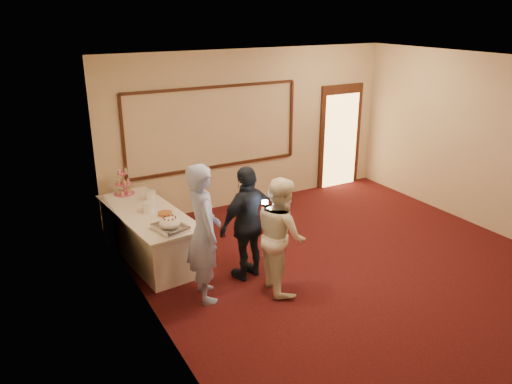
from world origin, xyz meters
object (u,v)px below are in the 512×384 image
at_px(buffet_table, 149,234).
at_px(man, 204,233).
at_px(plate_stack_a, 149,207).
at_px(guest, 248,223).
at_px(cupcake_stand, 124,184).
at_px(tart, 165,214).
at_px(plate_stack_b, 150,195).
at_px(pavlova_tray, 170,225).
at_px(woman, 281,235).

height_order(buffet_table, man, man).
bearing_deg(plate_stack_a, guest, -49.86).
distance_m(man, guest, 0.80).
relative_size(cupcake_stand, man, 0.26).
xyz_separation_m(cupcake_stand, tart, (0.29, -1.22, -0.15)).
bearing_deg(tart, plate_stack_a, 122.87).
xyz_separation_m(plate_stack_b, man, (0.11, -1.93, 0.10)).
distance_m(pavlova_tray, man, 0.71).
height_order(pavlova_tray, cupcake_stand, cupcake_stand).
bearing_deg(buffet_table, cupcake_stand, 96.21).
height_order(plate_stack_a, guest, guest).
xyz_separation_m(plate_stack_b, woman, (1.11, -2.22, -0.04)).
xyz_separation_m(plate_stack_a, woman, (1.29, -1.74, -0.04)).
bearing_deg(buffet_table, tart, -56.96).
bearing_deg(guest, buffet_table, -63.39).
distance_m(plate_stack_a, man, 1.48).
height_order(buffet_table, tart, tart).
distance_m(pavlova_tray, tart, 0.55).
bearing_deg(cupcake_stand, guest, -61.96).
bearing_deg(plate_stack_a, tart, -57.13).
height_order(pavlova_tray, guest, guest).
distance_m(buffet_table, man, 1.62).
relative_size(tart, guest, 0.15).
bearing_deg(tart, man, -84.23).
relative_size(pavlova_tray, tart, 2.18).
distance_m(plate_stack_a, woman, 2.17).
relative_size(plate_stack_a, man, 0.10).
bearing_deg(pavlova_tray, tart, 78.47).
relative_size(plate_stack_b, guest, 0.11).
height_order(plate_stack_b, woman, woman).
relative_size(plate_stack_a, plate_stack_b, 1.04).
bearing_deg(guest, tart, -61.57).
bearing_deg(plate_stack_b, woman, -63.37).
bearing_deg(plate_stack_a, buffet_table, 124.31).
height_order(pavlova_tray, plate_stack_b, pavlova_tray).
distance_m(buffet_table, plate_stack_a, 0.46).
bearing_deg(plate_stack_b, buffet_table, -114.32).
bearing_deg(plate_stack_b, man, -86.74).
height_order(plate_stack_b, tart, plate_stack_b).
height_order(pavlova_tray, tart, pavlova_tray).
relative_size(plate_stack_b, tart, 0.73).
xyz_separation_m(pavlova_tray, woman, (1.23, -0.95, -0.04)).
distance_m(pavlova_tray, guest, 1.09).
height_order(plate_stack_a, woman, woman).
xyz_separation_m(plate_stack_a, man, (0.29, -1.45, 0.09)).
relative_size(plate_stack_b, man, 0.10).
height_order(tart, guest, guest).
height_order(plate_stack_a, tart, plate_stack_a).
xyz_separation_m(buffet_table, man, (0.31, -1.49, 0.56)).
xyz_separation_m(cupcake_stand, man, (0.41, -2.41, -0.00)).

